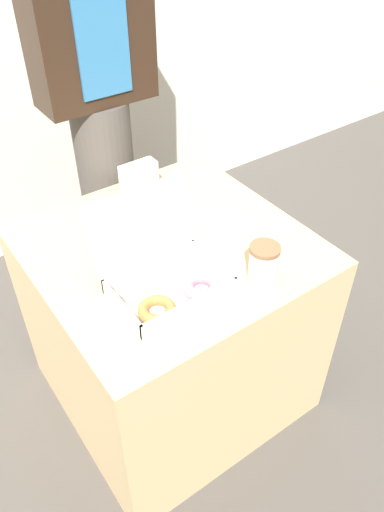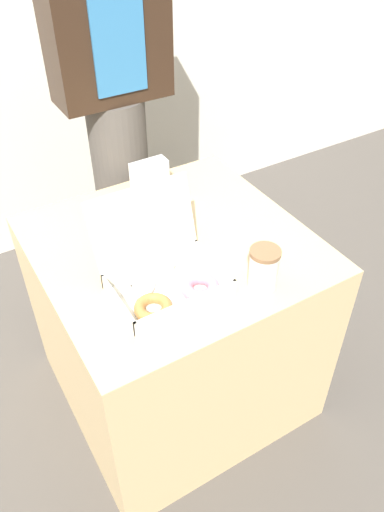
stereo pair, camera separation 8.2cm
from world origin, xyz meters
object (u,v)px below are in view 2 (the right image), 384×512
Objects in this scene: donut_box at (166,277)px; person_customer at (113,95)px; napkin_holder at (150,178)px; coffee_cup at (264,268)px.

donut_box is 0.78m from person_customer.
donut_box is 2.38× the size of napkin_holder.
person_customer is (0.01, 0.27, 0.20)m from napkin_holder.
donut_box reaches higher than napkin_holder.
napkin_holder is at bearing -91.38° from person_customer.
donut_box is 0.17× the size of person_customer.
napkin_holder is (0.18, 0.45, 0.02)m from donut_box.
napkin_holder is at bearing 95.02° from coffee_cup.
person_customer reaches higher than napkin_holder.
person_customer is (-0.04, 0.85, 0.20)m from coffee_cup.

